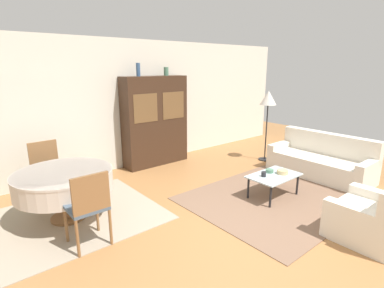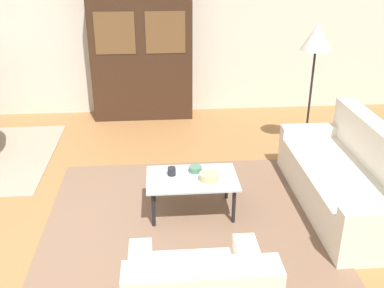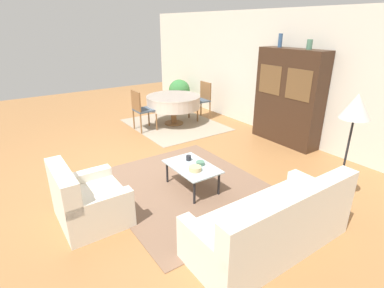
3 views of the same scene
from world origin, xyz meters
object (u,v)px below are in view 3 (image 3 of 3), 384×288
dining_table (173,102)px  bowl (195,169)px  vase_short (310,44)px  potted_plant (179,91)px  armchair (87,201)px  couch (273,225)px  display_cabinet (288,98)px  floor_lamp (355,112)px  coffee_table (192,168)px  vase_tall (280,40)px  bowl_small (200,163)px  dining_chair_far (202,98)px  cup (189,158)px  dining_chair_near (141,108)px

dining_table → bowl: size_ratio=7.19×
vase_short → potted_plant: size_ratio=0.22×
armchair → vase_short: vase_short is taller
armchair → couch: bearing=43.0°
couch → potted_plant: couch is taller
display_cabinet → floor_lamp: display_cabinet is taller
floor_lamp → vase_short: size_ratio=8.93×
coffee_table → potted_plant: 5.07m
vase_short → coffee_table: bearing=-85.9°
dining_table → vase_tall: 2.86m
armchair → bowl_small: (0.13, 1.70, 0.12)m
bowl_small → potted_plant: (-4.43, 2.42, 0.04)m
armchair → dining_table: size_ratio=0.68×
dining_chair_far → dining_table: bearing=90.0°
dining_table → vase_tall: bearing=33.3°
dining_table → dining_chair_far: 0.89m
cup → vase_tall: 3.26m
coffee_table → dining_chair_near: dining_chair_near is taller
dining_chair_near → vase_tall: vase_tall is taller
potted_plant → bowl: bearing=-29.8°
cup → potted_plant: (-4.19, 2.47, 0.03)m
dining_chair_far → floor_lamp: (4.51, -0.98, 0.82)m
dining_chair_far → armchair: bearing=126.0°
vase_tall → dining_chair_near: bearing=-132.5°
display_cabinet → vase_short: vase_short is taller
dining_chair_far → potted_plant: dining_chair_far is taller
vase_tall → vase_short: bearing=0.0°
couch → potted_plant: size_ratio=2.38×
couch → dining_chair_near: (-4.53, 0.56, 0.27)m
floor_lamp → couch: bearing=-89.1°
vase_short → vase_tall: bearing=180.0°
coffee_table → dining_table: (-2.93, 1.45, 0.23)m
dining_chair_near → dining_chair_far: size_ratio=1.00×
bowl → cup: bearing=160.6°
dining_chair_far → vase_tall: bearing=-167.5°
dining_chair_near → vase_tall: bearing=47.5°
dining_chair_near → bowl_small: dining_chair_near is taller
coffee_table → vase_tall: vase_tall is taller
bowl_small → dining_chair_far: bearing=143.3°
dining_chair_near → vase_tall: (2.04, 2.23, 1.52)m
bowl_small → vase_tall: 3.28m
floor_lamp → vase_tall: (-2.47, 1.43, 0.70)m
potted_plant → display_cabinet: bearing=3.6°
dining_chair_near → floor_lamp: (4.51, 0.79, 0.82)m
dining_chair_near → dining_chair_far: same height
couch → potted_plant: (-5.98, 2.54, 0.17)m
dining_chair_far → vase_tall: vase_tall is taller
coffee_table → floor_lamp: (1.58, 1.35, 1.04)m
potted_plant → vase_tall: bearing=4.0°
coffee_table → bowl_small: size_ratio=6.76×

